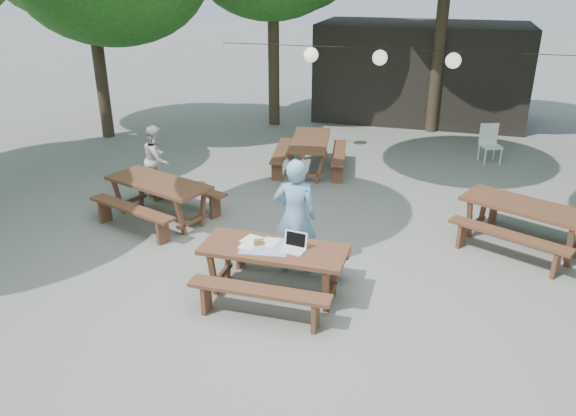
% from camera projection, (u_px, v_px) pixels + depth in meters
% --- Properties ---
extents(ground, '(80.00, 80.00, 0.00)m').
position_uv_depth(ground, '(329.00, 283.00, 8.25)').
color(ground, slate).
rests_on(ground, ground).
extents(pavilion, '(6.00, 3.00, 2.80)m').
position_uv_depth(pavilion, '(421.00, 71.00, 16.84)').
color(pavilion, black).
rests_on(pavilion, ground).
extents(main_picnic_table, '(2.00, 1.58, 0.75)m').
position_uv_depth(main_picnic_table, '(274.00, 271.00, 7.81)').
color(main_picnic_table, '#522E1C').
rests_on(main_picnic_table, ground).
extents(picnic_table_nw, '(2.31, 2.12, 0.75)m').
position_uv_depth(picnic_table_nw, '(160.00, 200.00, 10.18)').
color(picnic_table_nw, '#522E1C').
rests_on(picnic_table_nw, ground).
extents(picnic_table_ne, '(2.39, 2.24, 0.75)m').
position_uv_depth(picnic_table_ne, '(523.00, 225.00, 9.18)').
color(picnic_table_ne, '#522E1C').
rests_on(picnic_table_ne, ground).
extents(picnic_table_far_w, '(1.86, 2.13, 0.75)m').
position_uv_depth(picnic_table_far_w, '(310.00, 154.00, 12.67)').
color(picnic_table_far_w, '#522E1C').
rests_on(picnic_table_far_w, ground).
extents(woman, '(0.71, 0.53, 1.78)m').
position_uv_depth(woman, '(295.00, 217.00, 8.27)').
color(woman, '#7AADDF').
rests_on(woman, ground).
extents(second_person, '(0.68, 0.79, 1.40)m').
position_uv_depth(second_person, '(157.00, 159.00, 11.34)').
color(second_person, silver).
rests_on(second_person, ground).
extents(plastic_chair, '(0.57, 0.57, 0.90)m').
position_uv_depth(plastic_chair, '(490.00, 152.00, 13.27)').
color(plastic_chair, white).
rests_on(plastic_chair, ground).
extents(laptop, '(0.37, 0.31, 0.24)m').
position_uv_depth(laptop, '(294.00, 245.00, 7.59)').
color(laptop, white).
rests_on(laptop, main_picnic_table).
extents(tabletop_clutter, '(0.76, 0.63, 0.08)m').
position_uv_depth(tabletop_clutter, '(263.00, 245.00, 7.71)').
color(tabletop_clutter, '#3665BA').
rests_on(tabletop_clutter, main_picnic_table).
extents(paper_lanterns, '(9.00, 0.34, 0.38)m').
position_uv_depth(paper_lanterns, '(380.00, 57.00, 12.64)').
color(paper_lanterns, black).
rests_on(paper_lanterns, ground).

